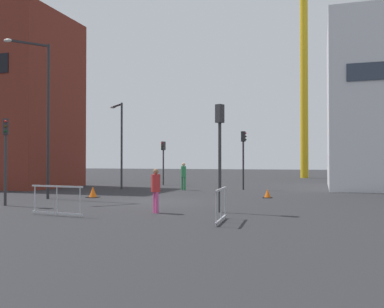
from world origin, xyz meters
The scene contains 15 objects.
ground centered at (0.00, 0.00, 0.00)m, with size 160.00×160.00×0.00m, color #28282B.
brick_building centered at (-15.78, 7.24, 6.38)m, with size 10.68×6.98×12.77m.
construction_crane centered at (6.07, 31.34, 17.15)m, with size 16.93×7.08×26.31m.
streetlamp_tall centered at (-6.00, -0.66, 4.74)m, with size 1.54×1.71×8.00m.
streetlamp_short centered at (-5.76, 7.48, 3.65)m, with size 1.60×1.40×5.98m.
traffic_light_crosswalk centered at (-5.57, -3.76, 2.57)m, with size 0.36×0.37×3.81m.
traffic_light_corner centered at (2.55, 9.42, 2.67)m, with size 0.37×0.25×3.98m.
traffic_light_island centered at (-4.61, 12.79, 2.40)m, with size 0.33×0.39×3.53m.
traffic_light_median centered at (3.95, -3.30, 2.75)m, with size 0.34×0.39×4.11m.
pedestrian_walking centered at (1.70, -4.21, 0.96)m, with size 0.34×0.34×1.66m.
pedestrian_waiting centered at (-1.21, 7.80, 1.08)m, with size 0.34×0.34×1.84m.
safety_barrier_left_run centered at (-1.33, -6.05, 0.56)m, with size 2.26×0.32×1.08m.
safety_barrier_mid_span centered at (4.59, -5.83, 0.56)m, with size 0.21×1.97×1.08m.
traffic_cone_striped centered at (-4.04, 0.98, 0.27)m, with size 0.58×0.58×0.58m.
traffic_cone_on_verge centered at (4.89, 3.55, 0.22)m, with size 0.47×0.47×0.48m.
Camera 1 is at (7.66, -18.78, 1.94)m, focal length 39.13 mm.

